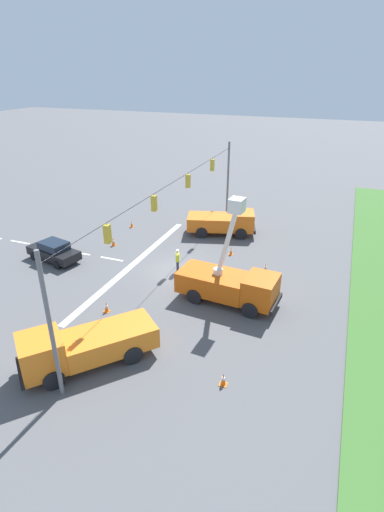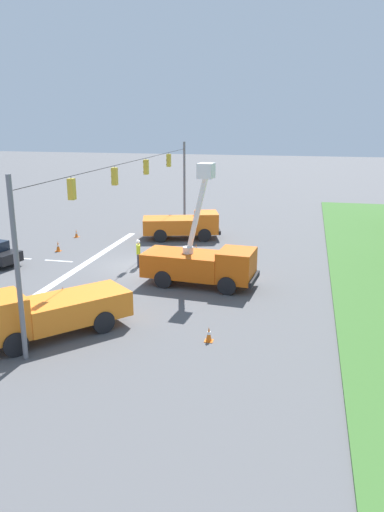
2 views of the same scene
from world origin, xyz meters
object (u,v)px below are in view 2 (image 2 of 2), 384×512
Objects in this scene: utility_truck_support_near at (183,225)px; traffic_cone_mid_left at (63,293)px; utility_truck_support_far at (47,312)px; traffic_cone_mid_right at (58,246)px; utility_truck_bucket_lift at (202,262)px; traffic_cone_near_bucket at (237,258)px; traffic_cone_lane_edge_b at (76,234)px; traffic_cone_lane_edge_a at (209,334)px; traffic_cone_foreground_left at (196,248)px; road_worker at (138,251)px.

utility_truck_support_near is 14.84m from traffic_cone_mid_left.
utility_truck_support_far is 4.79m from traffic_cone_mid_left.
utility_truck_support_far is at bearing 26.01° from traffic_cone_mid_right.
utility_truck_bucket_lift reaches higher than utility_truck_support_near.
traffic_cone_near_bucket is (0.09, 12.76, -0.04)m from traffic_cone_mid_right.
traffic_cone_mid_left is at bearing 22.85° from traffic_cone_lane_edge_b.
utility_truck_support_near is 9.65m from traffic_cone_mid_right.
utility_truck_support_far is 9.79× the size of traffic_cone_lane_edge_a.
traffic_cone_mid_left is 10.00m from traffic_cone_mid_right.
utility_truck_support_far is 15.37m from traffic_cone_foreground_left.
utility_truck_support_far reaches higher than traffic_cone_near_bucket.
utility_truck_support_near is at bearing -162.65° from traffic_cone_lane_edge_a.
traffic_cone_near_bucket reaches higher than traffic_cone_lane_edge_b.
traffic_cone_lane_edge_a is (9.78, 6.47, -0.68)m from road_worker.
traffic_cone_lane_edge_a is 21.51m from traffic_cone_lane_edge_b.
traffic_cone_foreground_left is (3.97, 1.93, -0.80)m from utility_truck_support_near.
traffic_cone_lane_edge_a is at bearing 17.35° from utility_truck_support_near.
utility_truck_bucket_lift is at bearing 19.26° from utility_truck_support_near.
utility_truck_bucket_lift is 12.51m from traffic_cone_mid_right.
traffic_cone_mid_right is (-8.75, -4.83, 0.04)m from traffic_cone_mid_left.
traffic_cone_foreground_left is (-15.02, 3.17, -0.83)m from utility_truck_support_far.
traffic_cone_lane_edge_a is (-1.09, 6.83, -0.82)m from utility_truck_support_far.
traffic_cone_near_bucket reaches higher than traffic_cone_mid_left.
utility_truck_bucket_lift is at bearing 119.85° from traffic_cone_mid_left.
traffic_cone_mid_left is at bearing -24.28° from traffic_cone_foreground_left.
traffic_cone_foreground_left is at bearing -165.26° from traffic_cone_lane_edge_a.
traffic_cone_near_bucket is at bearing -177.56° from traffic_cone_lane_edge_a.
road_worker reaches higher than traffic_cone_lane_edge_a.
traffic_cone_near_bucket is at bearing 71.95° from traffic_cone_lane_edge_b.
traffic_cone_foreground_left is (-4.15, 2.81, -0.69)m from road_worker.
traffic_cone_lane_edge_b is at bearing -127.40° from utility_truck_bucket_lift.
road_worker is 7.21m from traffic_cone_mid_right.
traffic_cone_mid_left is (3.79, -6.60, -1.03)m from utility_truck_bucket_lift.
road_worker is 5.06m from traffic_cone_foreground_left.
utility_truck_bucket_lift is at bearing 52.60° from traffic_cone_lane_edge_b.
utility_truck_bucket_lift is 1.05× the size of utility_truck_support_far.
traffic_cone_lane_edge_b is (-17.48, -7.10, -0.84)m from utility_truck_support_far.
utility_truck_support_far is 8.82× the size of traffic_cone_mid_right.
utility_truck_support_near reaches higher than traffic_cone_lane_edge_a.
utility_truck_support_far is at bearing -31.30° from utility_truck_bucket_lift.
utility_truck_support_far is (18.99, -1.24, 0.03)m from utility_truck_support_near.
utility_truck_support_far is 10.13× the size of traffic_cone_foreground_left.
traffic_cone_foreground_left is 0.97× the size of traffic_cone_lane_edge_a.
traffic_cone_lane_edge_a is (12.10, 13.27, -0.04)m from traffic_cone_mid_right.
road_worker is 2.41× the size of traffic_cone_mid_right.
traffic_cone_mid_left is at bearing -111.66° from traffic_cone_lane_edge_a.
road_worker is at bearing 48.44° from traffic_cone_lane_edge_b.
utility_truck_support_near is 8.51m from traffic_cone_lane_edge_b.
utility_truck_bucket_lift reaches higher than road_worker.
utility_truck_support_far reaches higher than traffic_cone_mid_left.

